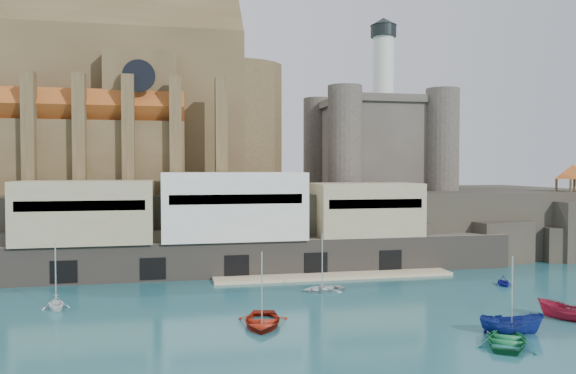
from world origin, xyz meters
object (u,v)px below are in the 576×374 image
(church, at_px, (129,113))
(boat_2, at_px, (511,334))
(pavilion, at_px, (573,173))
(boat_0, at_px, (262,325))
(castle_keep, at_px, (376,140))

(church, relative_size, boat_2, 8.97)
(church, distance_m, pavilion, 68.65)
(pavilion, height_order, boat_2, pavilion)
(church, bearing_deg, pavilion, -13.48)
(boat_0, bearing_deg, pavilion, 39.03)
(church, xyz_separation_m, pavilion, (66.13, -15.85, -9.40))
(church, distance_m, castle_keep, 40.39)
(pavilion, height_order, boat_0, pavilion)
(boat_0, relative_size, boat_2, 1.25)
(pavilion, relative_size, boat_2, 1.22)
(church, bearing_deg, boat_2, -55.91)
(boat_0, height_order, boat_2, boat_0)
(pavilion, bearing_deg, boat_2, -133.89)
(castle_keep, xyz_separation_m, pavilion, (25.92, -15.08, -5.59))
(boat_0, xyz_separation_m, boat_2, (19.67, -6.56, 0.00))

